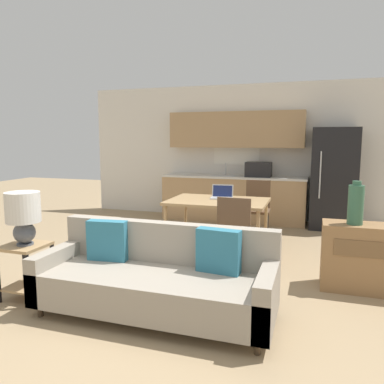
# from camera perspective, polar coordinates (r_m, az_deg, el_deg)

# --- Properties ---
(ground_plane) EXTENTS (20.00, 20.00, 0.00)m
(ground_plane) POSITION_cam_1_polar(r_m,az_deg,el_deg) (3.69, -8.41, -17.95)
(ground_plane) COLOR #9E8460
(wall_back) EXTENTS (6.40, 0.07, 2.70)m
(wall_back) POSITION_cam_1_polar(r_m,az_deg,el_deg) (7.74, 6.90, 6.06)
(wall_back) COLOR silver
(wall_back) RESTS_ON ground_plane
(kitchen_counter) EXTENTS (2.83, 0.65, 2.15)m
(kitchen_counter) POSITION_cam_1_polar(r_m,az_deg,el_deg) (7.48, 6.46, 2.09)
(kitchen_counter) COLOR tan
(kitchen_counter) RESTS_ON ground_plane
(refrigerator) EXTENTS (0.79, 0.75, 1.82)m
(refrigerator) POSITION_cam_1_polar(r_m,az_deg,el_deg) (7.23, 20.75, 1.94)
(refrigerator) COLOR black
(refrigerator) RESTS_ON ground_plane
(dining_table) EXTENTS (1.42, 0.98, 0.74)m
(dining_table) POSITION_cam_1_polar(r_m,az_deg,el_deg) (5.46, 3.95, -1.86)
(dining_table) COLOR tan
(dining_table) RESTS_ON ground_plane
(couch) EXTENTS (2.19, 0.80, 0.81)m
(couch) POSITION_cam_1_polar(r_m,az_deg,el_deg) (3.58, -5.32, -13.03)
(couch) COLOR #3D2D1E
(couch) RESTS_ON ground_plane
(side_table) EXTENTS (0.40, 0.40, 0.56)m
(side_table) POSITION_cam_1_polar(r_m,az_deg,el_deg) (4.21, -24.02, -9.82)
(side_table) COLOR tan
(side_table) RESTS_ON ground_plane
(table_lamp) EXTENTS (0.34, 0.34, 0.54)m
(table_lamp) POSITION_cam_1_polar(r_m,az_deg,el_deg) (4.08, -24.32, -2.97)
(table_lamp) COLOR #4C515B
(table_lamp) RESTS_ON side_table
(credenza) EXTENTS (1.15, 0.39, 0.72)m
(credenza) POSITION_cam_1_polar(r_m,az_deg,el_deg) (4.46, 26.57, -9.10)
(credenza) COLOR olive
(credenza) RESTS_ON ground_plane
(vase) EXTENTS (0.16, 0.16, 0.46)m
(vase) POSITION_cam_1_polar(r_m,az_deg,el_deg) (4.28, 23.68, -1.72)
(vase) COLOR #336047
(vase) RESTS_ON credenza
(dining_chair_far_right) EXTENTS (0.44, 0.44, 0.94)m
(dining_chair_far_right) POSITION_cam_1_polar(r_m,az_deg,el_deg) (6.24, 9.90, -2.12)
(dining_chair_far_right) COLOR brown
(dining_chair_far_right) RESTS_ON ground_plane
(dining_chair_near_right) EXTENTS (0.44, 0.44, 0.94)m
(dining_chair_near_right) POSITION_cam_1_polar(r_m,az_deg,el_deg) (4.56, 6.73, -5.82)
(dining_chair_near_right) COLOR brown
(dining_chair_near_right) RESTS_ON ground_plane
(laptop) EXTENTS (0.34, 0.29, 0.20)m
(laptop) POSITION_cam_1_polar(r_m,az_deg,el_deg) (5.62, 4.59, -0.46)
(laptop) COLOR #B7BABC
(laptop) RESTS_ON dining_table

